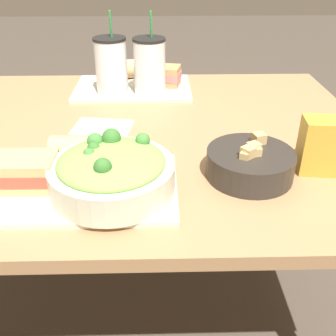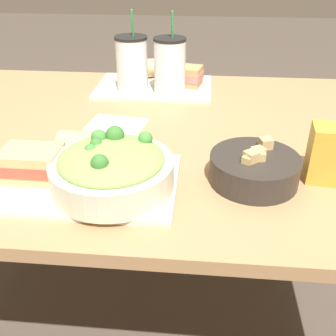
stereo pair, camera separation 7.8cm
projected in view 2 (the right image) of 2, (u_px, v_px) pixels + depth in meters
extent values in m
plane|color=#4C4238|center=(141.00, 305.00, 1.42)|extent=(12.00, 12.00, 0.00)
cube|color=#A37A51|center=(132.00, 133.00, 1.07)|extent=(1.36, 0.98, 0.03)
cylinder|color=#A37A51|center=(10.00, 159.00, 1.67)|extent=(0.06, 0.06, 0.67)
cylinder|color=#A37A51|center=(307.00, 172.00, 1.57)|extent=(0.06, 0.06, 0.67)
cube|color=beige|center=(85.00, 182.00, 0.82)|extent=(0.39, 0.25, 0.01)
cube|color=beige|center=(154.00, 87.00, 1.34)|extent=(0.39, 0.25, 0.01)
cylinder|color=beige|center=(112.00, 174.00, 0.78)|extent=(0.25, 0.25, 0.06)
ellipsoid|color=#7FB251|center=(111.00, 159.00, 0.77)|extent=(0.21, 0.21, 0.04)
sphere|color=#427F38|center=(145.00, 139.00, 0.80)|extent=(0.03, 0.03, 0.03)
sphere|color=#427F38|center=(99.00, 137.00, 0.81)|extent=(0.03, 0.03, 0.03)
sphere|color=#38702D|center=(96.00, 144.00, 0.79)|extent=(0.03, 0.03, 0.03)
sphere|color=#38702D|center=(115.00, 135.00, 0.81)|extent=(0.04, 0.04, 0.04)
sphere|color=#427F38|center=(90.00, 150.00, 0.77)|extent=(0.02, 0.02, 0.02)
sphere|color=#38702D|center=(100.00, 163.00, 0.71)|extent=(0.03, 0.03, 0.03)
cube|color=beige|center=(116.00, 149.00, 0.78)|extent=(0.04, 0.05, 0.01)
cube|color=beige|center=(132.00, 158.00, 0.75)|extent=(0.06, 0.05, 0.01)
cylinder|color=#2D2823|center=(254.00, 169.00, 0.82)|extent=(0.19, 0.19, 0.06)
cylinder|color=#4C2814|center=(255.00, 160.00, 0.81)|extent=(0.17, 0.17, 0.01)
cube|color=tan|center=(247.00, 161.00, 0.78)|extent=(0.02, 0.02, 0.02)
cube|color=tan|center=(259.00, 157.00, 0.79)|extent=(0.02, 0.02, 0.02)
cube|color=tan|center=(266.00, 144.00, 0.84)|extent=(0.03, 0.03, 0.03)
cube|color=tan|center=(258.00, 153.00, 0.80)|extent=(0.03, 0.03, 0.02)
cube|color=tan|center=(257.00, 155.00, 0.80)|extent=(0.03, 0.03, 0.02)
cube|color=tan|center=(251.00, 157.00, 0.79)|extent=(0.04, 0.04, 0.03)
cube|color=tan|center=(34.00, 173.00, 0.82)|extent=(0.12, 0.08, 0.02)
cube|color=#C64C38|center=(32.00, 164.00, 0.81)|extent=(0.12, 0.09, 0.02)
cube|color=tan|center=(30.00, 154.00, 0.80)|extent=(0.12, 0.08, 0.02)
cylinder|color=tan|center=(86.00, 146.00, 0.88)|extent=(0.13, 0.07, 0.07)
cylinder|color=beige|center=(110.00, 148.00, 0.87)|extent=(0.01, 0.06, 0.06)
cube|color=tan|center=(183.00, 82.00, 1.34)|extent=(0.13, 0.10, 0.02)
cube|color=#C1706B|center=(183.00, 76.00, 1.33)|extent=(0.14, 0.11, 0.02)
cube|color=tan|center=(184.00, 69.00, 1.31)|extent=(0.13, 0.10, 0.02)
cylinder|color=tan|center=(148.00, 68.00, 1.40)|extent=(0.12, 0.09, 0.07)
cylinder|color=beige|center=(162.00, 68.00, 1.41)|extent=(0.02, 0.06, 0.06)
cylinder|color=silver|center=(132.00, 66.00, 1.24)|extent=(0.10, 0.10, 0.17)
cylinder|color=black|center=(132.00, 70.00, 1.24)|extent=(0.09, 0.09, 0.14)
cylinder|color=black|center=(131.00, 38.00, 1.19)|extent=(0.10, 0.10, 0.01)
cylinder|color=green|center=(133.00, 24.00, 1.17)|extent=(0.01, 0.02, 0.09)
cylinder|color=silver|center=(170.00, 68.00, 1.23)|extent=(0.10, 0.10, 0.17)
cylinder|color=maroon|center=(170.00, 71.00, 1.24)|extent=(0.09, 0.09, 0.14)
cylinder|color=black|center=(170.00, 39.00, 1.19)|extent=(0.10, 0.10, 0.01)
cylinder|color=green|center=(172.00, 26.00, 1.16)|extent=(0.01, 0.02, 0.09)
cube|color=silver|center=(117.00, 124.00, 1.09)|extent=(0.17, 0.13, 0.00)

